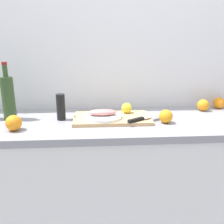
# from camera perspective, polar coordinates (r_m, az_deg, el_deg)

# --- Properties ---
(back_wall) EXTENTS (3.20, 0.05, 2.50)m
(back_wall) POSITION_cam_1_polar(r_m,az_deg,el_deg) (1.71, 2.60, 12.76)
(back_wall) COLOR white
(back_wall) RESTS_ON ground_plane
(kitchen_counter) EXTENTS (2.00, 0.60, 0.90)m
(kitchen_counter) POSITION_cam_1_polar(r_m,az_deg,el_deg) (1.65, 3.57, -16.91)
(kitchen_counter) COLOR white
(kitchen_counter) RESTS_ON ground_plane
(cutting_board) EXTENTS (0.46, 0.27, 0.02)m
(cutting_board) POSITION_cam_1_polar(r_m,az_deg,el_deg) (1.44, -0.00, -1.53)
(cutting_board) COLOR tan
(cutting_board) RESTS_ON kitchen_counter
(white_plate) EXTENTS (0.23, 0.23, 0.01)m
(white_plate) POSITION_cam_1_polar(r_m,az_deg,el_deg) (1.42, -2.27, -1.08)
(white_plate) COLOR white
(white_plate) RESTS_ON cutting_board
(fish_fillet) EXTENTS (0.17, 0.07, 0.04)m
(fish_fillet) POSITION_cam_1_polar(r_m,az_deg,el_deg) (1.41, -2.28, -0.08)
(fish_fillet) COLOR tan
(fish_fillet) RESTS_ON white_plate
(chef_knife) EXTENTS (0.26, 0.18, 0.02)m
(chef_knife) POSITION_cam_1_polar(r_m,az_deg,el_deg) (1.39, 7.38, -1.49)
(chef_knife) COLOR silver
(chef_knife) RESTS_ON cutting_board
(lemon_0) EXTENTS (0.07, 0.07, 0.07)m
(lemon_0) POSITION_cam_1_polar(r_m,az_deg,el_deg) (1.51, 3.64, 0.96)
(lemon_0) COLOR yellow
(lemon_0) RESTS_ON cutting_board
(wine_bottle) EXTENTS (0.07, 0.07, 0.34)m
(wine_bottle) POSITION_cam_1_polar(r_m,az_deg,el_deg) (1.55, -23.58, 3.25)
(wine_bottle) COLOR #2D4723
(wine_bottle) RESTS_ON kitchen_counter
(orange_0) EXTENTS (0.08, 0.08, 0.08)m
(orange_0) POSITION_cam_1_polar(r_m,az_deg,el_deg) (1.86, 24.21, 1.99)
(orange_0) COLOR orange
(orange_0) RESTS_ON kitchen_counter
(orange_1) EXTENTS (0.08, 0.08, 0.08)m
(orange_1) POSITION_cam_1_polar(r_m,az_deg,el_deg) (1.36, -22.47, -2.42)
(orange_1) COLOR orange
(orange_1) RESTS_ON kitchen_counter
(orange_2) EXTENTS (0.08, 0.08, 0.08)m
(orange_2) POSITION_cam_1_polar(r_m,az_deg,el_deg) (1.75, 20.99, 1.54)
(orange_2) COLOR orange
(orange_2) RESTS_ON kitchen_counter
(orange_3) EXTENTS (0.08, 0.08, 0.08)m
(orange_3) POSITION_cam_1_polar(r_m,az_deg,el_deg) (1.41, 12.75, -1.02)
(orange_3) COLOR orange
(orange_3) RESTS_ON kitchen_counter
(pepper_mill) EXTENTS (0.05, 0.05, 0.16)m
(pepper_mill) POSITION_cam_1_polar(r_m,az_deg,el_deg) (1.46, -12.14, 1.16)
(pepper_mill) COLOR black
(pepper_mill) RESTS_ON kitchen_counter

